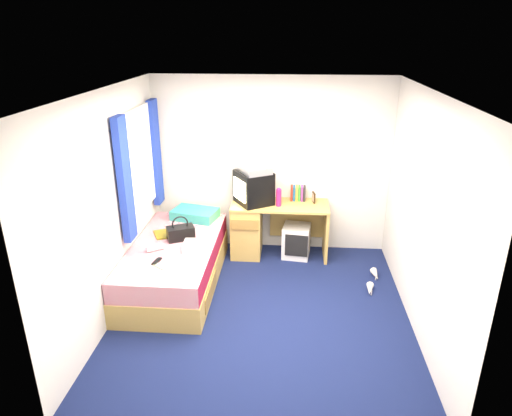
# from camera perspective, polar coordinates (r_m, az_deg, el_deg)

# --- Properties ---
(ground) EXTENTS (3.40, 3.40, 0.00)m
(ground) POSITION_cam_1_polar(r_m,az_deg,el_deg) (5.20, 0.77, -12.90)
(ground) COLOR #0C1438
(ground) RESTS_ON ground
(room_shell) EXTENTS (3.40, 3.40, 3.40)m
(room_shell) POSITION_cam_1_polar(r_m,az_deg,el_deg) (4.54, 0.86, 2.40)
(room_shell) COLOR white
(room_shell) RESTS_ON ground
(bed) EXTENTS (1.01, 2.00, 0.54)m
(bed) POSITION_cam_1_polar(r_m,az_deg,el_deg) (5.68, -10.03, -6.87)
(bed) COLOR tan
(bed) RESTS_ON ground
(pillow) EXTENTS (0.66, 0.50, 0.13)m
(pillow) POSITION_cam_1_polar(r_m,az_deg,el_deg) (6.22, -7.63, -0.75)
(pillow) COLOR #1B64AF
(pillow) RESTS_ON bed
(desk) EXTENTS (1.30, 0.55, 0.75)m
(desk) POSITION_cam_1_polar(r_m,az_deg,el_deg) (6.27, 0.45, -2.33)
(desk) COLOR tan
(desk) RESTS_ON ground
(storage_cube) EXTENTS (0.40, 0.40, 0.45)m
(storage_cube) POSITION_cam_1_polar(r_m,az_deg,el_deg) (6.30, 5.06, -4.12)
(storage_cube) COLOR silver
(storage_cube) RESTS_ON ground
(crt_tv) EXTENTS (0.58, 0.59, 0.44)m
(crt_tv) POSITION_cam_1_polar(r_m,az_deg,el_deg) (6.07, -0.33, 2.58)
(crt_tv) COLOR black
(crt_tv) RESTS_ON desk
(vcr) EXTENTS (0.52, 0.57, 0.09)m
(vcr) POSITION_cam_1_polar(r_m,az_deg,el_deg) (5.99, -0.30, 4.97)
(vcr) COLOR #B6B5B7
(vcr) RESTS_ON crt_tv
(book_row) EXTENTS (0.20, 0.13, 0.20)m
(book_row) POSITION_cam_1_polar(r_m,az_deg,el_deg) (6.24, 5.27, 1.87)
(book_row) COLOR maroon
(book_row) RESTS_ON desk
(picture_frame) EXTENTS (0.04, 0.12, 0.14)m
(picture_frame) POSITION_cam_1_polar(r_m,az_deg,el_deg) (6.19, 7.23, 1.32)
(picture_frame) COLOR black
(picture_frame) RESTS_ON desk
(pink_water_bottle) EXTENTS (0.08, 0.08, 0.22)m
(pink_water_bottle) POSITION_cam_1_polar(r_m,az_deg,el_deg) (6.01, 2.85, 1.27)
(pink_water_bottle) COLOR #C21B5C
(pink_water_bottle) RESTS_ON desk
(aerosol_can) EXTENTS (0.05, 0.05, 0.16)m
(aerosol_can) POSITION_cam_1_polar(r_m,az_deg,el_deg) (6.12, 1.61, 1.36)
(aerosol_can) COLOR silver
(aerosol_can) RESTS_ON desk
(handbag) EXTENTS (0.37, 0.30, 0.30)m
(handbag) POSITION_cam_1_polar(r_m,az_deg,el_deg) (5.63, -9.41, -3.03)
(handbag) COLOR black
(handbag) RESTS_ON bed
(towel) EXTENTS (0.31, 0.26, 0.10)m
(towel) POSITION_cam_1_polar(r_m,az_deg,el_deg) (5.34, -7.46, -4.77)
(towel) COLOR white
(towel) RESTS_ON bed
(magazine) EXTENTS (0.31, 0.34, 0.01)m
(magazine) POSITION_cam_1_polar(r_m,az_deg,el_deg) (5.82, -11.50, -3.21)
(magazine) COLOR gold
(magazine) RESTS_ON bed
(water_bottle) EXTENTS (0.20, 0.17, 0.07)m
(water_bottle) POSITION_cam_1_polar(r_m,az_deg,el_deg) (5.42, -12.49, -4.88)
(water_bottle) COLOR silver
(water_bottle) RESTS_ON bed
(colour_swatch_fan) EXTENTS (0.21, 0.18, 0.01)m
(colour_swatch_fan) POSITION_cam_1_polar(r_m,az_deg,el_deg) (5.08, -12.01, -7.10)
(colour_swatch_fan) COLOR yellow
(colour_swatch_fan) RESTS_ON bed
(remote_control) EXTENTS (0.08, 0.17, 0.02)m
(remote_control) POSITION_cam_1_polar(r_m,az_deg,el_deg) (5.17, -12.30, -6.52)
(remote_control) COLOR black
(remote_control) RESTS_ON bed
(window_assembly) EXTENTS (0.11, 1.42, 1.40)m
(window_assembly) POSITION_cam_1_polar(r_m,az_deg,el_deg) (5.70, -14.29, 5.37)
(window_assembly) COLOR silver
(window_assembly) RESTS_ON room_shell
(white_heels) EXTENTS (0.25, 0.59, 0.09)m
(white_heels) POSITION_cam_1_polar(r_m,az_deg,el_deg) (5.85, 14.38, -8.94)
(white_heels) COLOR beige
(white_heels) RESTS_ON ground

